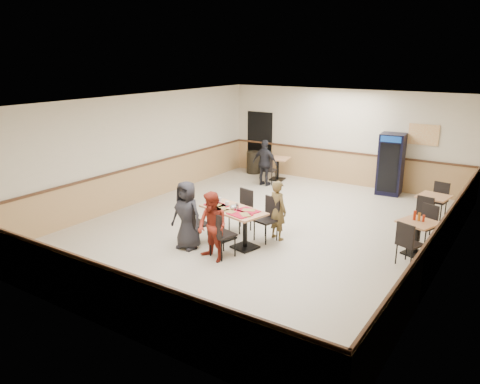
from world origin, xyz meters
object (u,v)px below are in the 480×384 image
Objects in this scene: diner_woman_left at (187,215)px; side_table_far at (433,205)px; diner_woman_right at (212,227)px; pepsi_cooler at (391,164)px; back_table at (278,165)px; side_table_near at (417,233)px; trash_bin at (254,162)px; lone_diner at (265,163)px; diner_man_opposite at (278,210)px; main_table at (233,221)px.

diner_woman_left is 6.01m from side_table_far.
diner_woman_right is 6.89m from pepsi_cooler.
side_table_far is 5.50m from back_table.
trash_bin is (-6.51, 4.13, -0.10)m from side_table_near.
diner_woman_right is 7.37m from trash_bin.
diner_man_opposite is at bearing 123.42° from lone_diner.
trash_bin is (-6.39, 2.04, -0.10)m from side_table_far.
trash_bin is at bearing 163.16° from back_table.
lone_diner reaches higher than trash_bin.
diner_man_opposite is (0.68, 0.76, 0.15)m from main_table.
main_table is 1.03m from diner_man_opposite.
back_table is at bearing 101.21° from diner_woman_left.
back_table is at bearing -90.52° from lone_diner.
lone_diner is 3.79m from pepsi_cooler.
diner_man_opposite is (1.35, 1.52, -0.06)m from diner_woman_left.
pepsi_cooler reaches higher than lone_diner.
side_table_near is at bearing -72.06° from pepsi_cooler.
side_table_far is 6.71m from trash_bin.
diner_man_opposite is 2.96m from side_table_near.
lone_diner is (-1.17, 5.26, -0.01)m from diner_woman_left.
pepsi_cooler is (1.73, 5.74, 0.38)m from main_table.
diner_woman_right is 0.97× the size of lone_diner.
trash_bin reaches higher than side_table_far.
back_table is at bearing -178.91° from pepsi_cooler.
back_table is (-1.99, 6.31, -0.21)m from diner_woman_right.
main_table is 1.13× the size of diner_woman_right.
side_table_near is (2.84, 0.81, -0.19)m from diner_man_opposite.
diner_woman_left reaches higher than diner_woman_right.
side_table_near is at bearing -86.49° from side_table_far.
back_table is at bearing -16.84° from trash_bin.
lone_diner reaches higher than main_table.
diner_woman_left is at bearing -115.50° from pepsi_cooler.
diner_woman_right is (0.14, -0.96, 0.18)m from main_table.
main_table is 1.85× the size of side_table_near.
pepsi_cooler reaches higher than back_table.
pepsi_cooler reaches higher than side_table_far.
trash_bin is at bearing 131.63° from main_table.
diner_woman_left is at bearing 101.97° from lone_diner.
main_table is 0.89× the size of pepsi_cooler.
main_table reaches higher than trash_bin.
back_table is (-2.52, 4.59, -0.18)m from diner_man_opposite.
pepsi_cooler is at bearing 70.08° from diner_woman_left.
side_table_near is (4.19, 2.33, -0.26)m from diner_woman_left.
trash_bin is at bearing 110.18° from diner_woman_left.
lone_diner reaches higher than side_table_far.
trash_bin is at bearing -46.53° from lone_diner.
diner_man_opposite is 0.75× the size of pepsi_cooler.
diner_woman_left is 1.84× the size of back_table.
lone_diner reaches higher than side_table_near.
lone_diner is 0.81× the size of pepsi_cooler.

